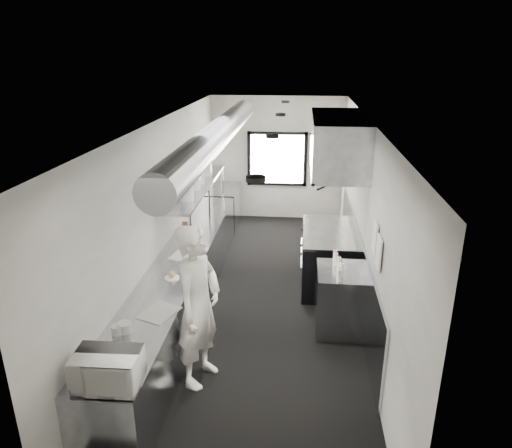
% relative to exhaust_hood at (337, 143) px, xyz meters
% --- Properties ---
extents(floor, '(3.00, 8.00, 0.01)m').
position_rel_exhaust_hood_xyz_m(floor, '(-1.10, -0.70, -2.39)').
color(floor, black).
rests_on(floor, ground).
extents(ceiling, '(3.00, 8.00, 0.01)m').
position_rel_exhaust_hood_xyz_m(ceiling, '(-1.10, -0.70, 0.41)').
color(ceiling, silver).
rests_on(ceiling, wall_back).
extents(wall_back, '(3.00, 0.02, 2.80)m').
position_rel_exhaust_hood_xyz_m(wall_back, '(-1.10, 3.30, -0.99)').
color(wall_back, beige).
rests_on(wall_back, floor).
extents(wall_front, '(3.00, 0.02, 2.80)m').
position_rel_exhaust_hood_xyz_m(wall_front, '(-1.10, -4.70, -0.99)').
color(wall_front, beige).
rests_on(wall_front, floor).
extents(wall_left, '(0.02, 8.00, 2.80)m').
position_rel_exhaust_hood_xyz_m(wall_left, '(-2.60, -0.70, -0.99)').
color(wall_left, beige).
rests_on(wall_left, floor).
extents(wall_right, '(0.02, 8.00, 2.80)m').
position_rel_exhaust_hood_xyz_m(wall_right, '(0.40, -0.70, -0.99)').
color(wall_right, beige).
rests_on(wall_right, floor).
extents(wall_cladding, '(0.03, 5.50, 1.10)m').
position_rel_exhaust_hood_xyz_m(wall_cladding, '(0.38, -0.40, -1.84)').
color(wall_cladding, gray).
rests_on(wall_cladding, wall_right).
extents(hvac_duct, '(0.40, 6.40, 0.40)m').
position_rel_exhaust_hood_xyz_m(hvac_duct, '(-1.80, -0.30, 0.16)').
color(hvac_duct, gray).
rests_on(hvac_duct, ceiling).
extents(service_window, '(1.36, 0.05, 1.25)m').
position_rel_exhaust_hood_xyz_m(service_window, '(-1.10, 3.26, -0.99)').
color(service_window, white).
rests_on(service_window, wall_back).
extents(exhaust_hood, '(0.81, 2.20, 0.88)m').
position_rel_exhaust_hood_xyz_m(exhaust_hood, '(0.00, 0.00, 0.00)').
color(exhaust_hood, gray).
rests_on(exhaust_hood, ceiling).
extents(prep_counter, '(0.70, 6.00, 0.90)m').
position_rel_exhaust_hood_xyz_m(prep_counter, '(-2.25, -1.20, -1.94)').
color(prep_counter, gray).
rests_on(prep_counter, floor).
extents(pass_shelf, '(0.45, 3.00, 0.68)m').
position_rel_exhaust_hood_xyz_m(pass_shelf, '(-2.29, 0.30, -0.86)').
color(pass_shelf, gray).
rests_on(pass_shelf, prep_counter).
extents(range, '(0.88, 1.60, 0.94)m').
position_rel_exhaust_hood_xyz_m(range, '(-0.06, 0.00, -1.92)').
color(range, black).
rests_on(range, floor).
extents(bottle_station, '(0.65, 0.80, 0.90)m').
position_rel_exhaust_hood_xyz_m(bottle_station, '(0.05, -1.40, -1.94)').
color(bottle_station, gray).
rests_on(bottle_station, floor).
extents(far_work_table, '(0.70, 1.20, 0.90)m').
position_rel_exhaust_hood_xyz_m(far_work_table, '(-2.25, 2.50, -1.94)').
color(far_work_table, gray).
rests_on(far_work_table, floor).
extents(notice_sheet_a, '(0.02, 0.28, 0.38)m').
position_rel_exhaust_hood_xyz_m(notice_sheet_a, '(0.37, -1.90, -0.79)').
color(notice_sheet_a, white).
rests_on(notice_sheet_a, wall_right).
extents(notice_sheet_b, '(0.02, 0.28, 0.38)m').
position_rel_exhaust_hood_xyz_m(notice_sheet_b, '(0.37, -2.25, -0.84)').
color(notice_sheet_b, white).
rests_on(notice_sheet_b, wall_right).
extents(line_cook, '(0.66, 0.82, 1.96)m').
position_rel_exhaust_hood_xyz_m(line_cook, '(-1.66, -2.67, -1.41)').
color(line_cook, silver).
rests_on(line_cook, floor).
extents(microwave, '(0.55, 0.43, 0.32)m').
position_rel_exhaust_hood_xyz_m(microwave, '(-2.19, -3.97, -1.33)').
color(microwave, white).
rests_on(microwave, prep_counter).
extents(deli_tub_a, '(0.16, 0.16, 0.09)m').
position_rel_exhaust_hood_xyz_m(deli_tub_a, '(-2.42, -3.17, -1.44)').
color(deli_tub_a, '#A5AD9F').
rests_on(deli_tub_a, prep_counter).
extents(deli_tub_b, '(0.18, 0.18, 0.11)m').
position_rel_exhaust_hood_xyz_m(deli_tub_b, '(-2.36, -3.13, -1.44)').
color(deli_tub_b, '#A5AD9F').
rests_on(deli_tub_b, prep_counter).
extents(newspaper, '(0.48, 0.53, 0.01)m').
position_rel_exhaust_hood_xyz_m(newspaper, '(-2.10, -2.72, -1.48)').
color(newspaper, silver).
rests_on(newspaper, prep_counter).
extents(small_plate, '(0.22, 0.22, 0.02)m').
position_rel_exhaust_hood_xyz_m(small_plate, '(-2.19, -1.85, -1.48)').
color(small_plate, white).
rests_on(small_plate, prep_counter).
extents(pastry, '(0.09, 0.09, 0.09)m').
position_rel_exhaust_hood_xyz_m(pastry, '(-2.19, -1.85, -1.43)').
color(pastry, tan).
rests_on(pastry, small_plate).
extents(cutting_board, '(0.52, 0.62, 0.02)m').
position_rel_exhaust_hood_xyz_m(cutting_board, '(-2.15, -1.07, -1.48)').
color(cutting_board, silver).
rests_on(cutting_board, prep_counter).
extents(knife_block, '(0.14, 0.21, 0.22)m').
position_rel_exhaust_hood_xyz_m(knife_block, '(-2.37, -0.35, -1.38)').
color(knife_block, brown).
rests_on(knife_block, prep_counter).
extents(plate_stack_a, '(0.24, 0.24, 0.25)m').
position_rel_exhaust_hood_xyz_m(plate_stack_a, '(-2.27, -0.53, -0.69)').
color(plate_stack_a, white).
rests_on(plate_stack_a, pass_shelf).
extents(plate_stack_b, '(0.26, 0.26, 0.31)m').
position_rel_exhaust_hood_xyz_m(plate_stack_b, '(-2.31, 0.07, -0.66)').
color(plate_stack_b, white).
rests_on(plate_stack_b, pass_shelf).
extents(plate_stack_c, '(0.27, 0.27, 0.33)m').
position_rel_exhaust_hood_xyz_m(plate_stack_c, '(-2.31, 0.44, -0.66)').
color(plate_stack_c, white).
rests_on(plate_stack_c, pass_shelf).
extents(plate_stack_d, '(0.33, 0.33, 0.41)m').
position_rel_exhaust_hood_xyz_m(plate_stack_d, '(-2.31, 1.01, -0.62)').
color(plate_stack_d, white).
rests_on(plate_stack_d, pass_shelf).
extents(squeeze_bottle_a, '(0.06, 0.06, 0.17)m').
position_rel_exhaust_hood_xyz_m(squeeze_bottle_a, '(-0.00, -1.72, -1.41)').
color(squeeze_bottle_a, silver).
rests_on(squeeze_bottle_a, bottle_station).
extents(squeeze_bottle_b, '(0.08, 0.08, 0.19)m').
position_rel_exhaust_hood_xyz_m(squeeze_bottle_b, '(0.03, -1.57, -1.40)').
color(squeeze_bottle_b, silver).
rests_on(squeeze_bottle_b, bottle_station).
extents(squeeze_bottle_c, '(0.06, 0.06, 0.18)m').
position_rel_exhaust_hood_xyz_m(squeeze_bottle_c, '(0.02, -1.35, -1.40)').
color(squeeze_bottle_c, silver).
rests_on(squeeze_bottle_c, bottle_station).
extents(squeeze_bottle_d, '(0.07, 0.07, 0.18)m').
position_rel_exhaust_hood_xyz_m(squeeze_bottle_d, '(-0.02, -1.22, -1.40)').
color(squeeze_bottle_d, silver).
rests_on(squeeze_bottle_d, bottle_station).
extents(squeeze_bottle_e, '(0.07, 0.07, 0.16)m').
position_rel_exhaust_hood_xyz_m(squeeze_bottle_e, '(-0.02, -1.08, -1.41)').
color(squeeze_bottle_e, silver).
rests_on(squeeze_bottle_e, bottle_station).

